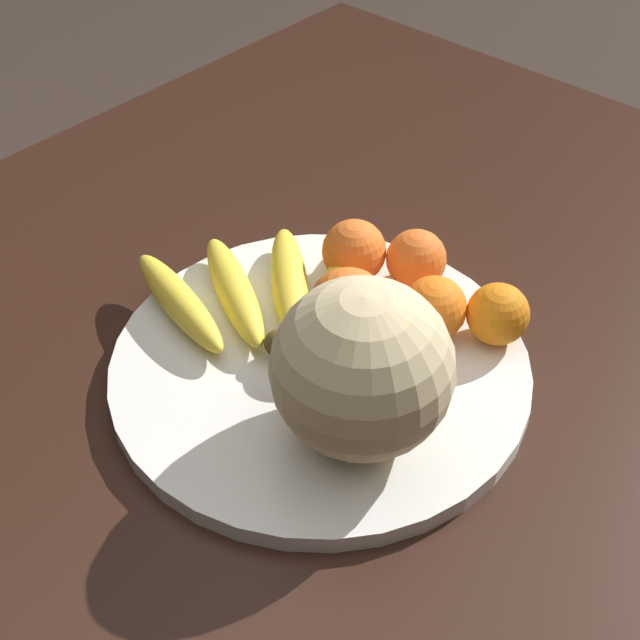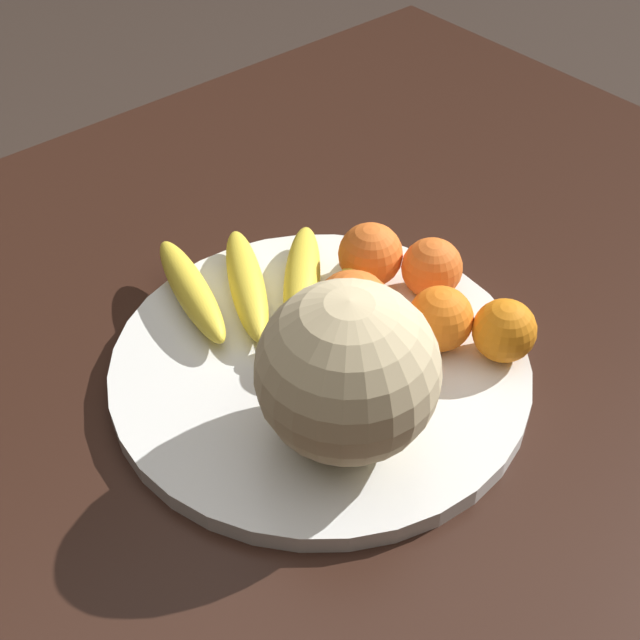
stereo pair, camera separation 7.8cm
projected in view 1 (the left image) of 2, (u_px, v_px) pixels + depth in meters
The scene contains 10 objects.
kitchen_table at pixel (369, 416), 0.91m from camera, with size 1.21×1.12×0.72m.
fruit_bowl at pixel (320, 366), 0.82m from camera, with size 0.39×0.39×0.02m.
melon at pixel (362, 369), 0.70m from camera, with size 0.15×0.15×0.15m.
banana_bunch at pixel (267, 288), 0.87m from camera, with size 0.25×0.24×0.04m.
orange_front_left at pixel (348, 308), 0.81m from camera, with size 0.08×0.08×0.08m.
orange_front_right at pixel (434, 308), 0.83m from camera, with size 0.06×0.06×0.06m.
orange_mid_center at pixel (416, 259), 0.88m from camera, with size 0.06×0.06×0.06m.
orange_back_left at pixel (354, 251), 0.89m from camera, with size 0.06×0.06×0.06m.
orange_back_right at pixel (498, 314), 0.82m from camera, with size 0.06×0.06×0.06m.
produce_tag at pixel (375, 308), 0.87m from camera, with size 0.09×0.03×0.00m.
Camera 1 is at (0.49, 0.37, 1.32)m, focal length 50.00 mm.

